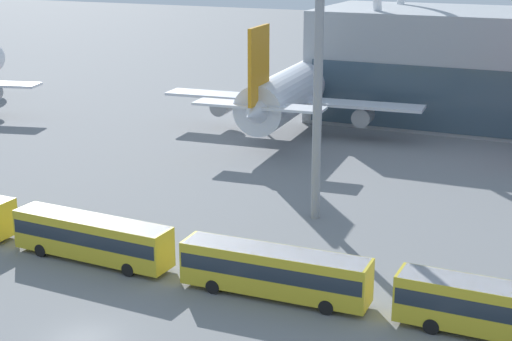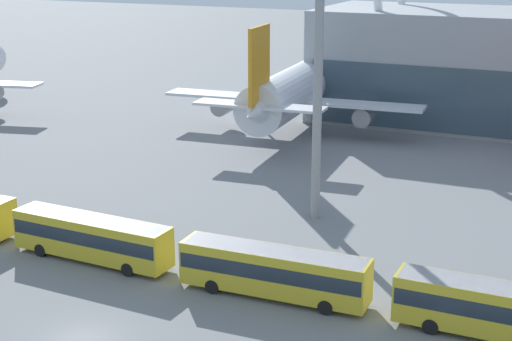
# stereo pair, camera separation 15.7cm
# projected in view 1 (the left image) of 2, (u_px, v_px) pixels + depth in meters

# --- Properties ---
(ground_plane) EXTENTS (440.00, 440.00, 0.00)m
(ground_plane) POSITION_uv_depth(u_px,v_px,m) (83.00, 339.00, 47.32)
(ground_plane) COLOR slate
(airliner_at_gate_far) EXTENTS (32.81, 34.11, 14.35)m
(airliner_at_gate_far) POSITION_uv_depth(u_px,v_px,m) (294.00, 90.00, 97.36)
(airliner_at_gate_far) COLOR silver
(airliner_at_gate_far) RESTS_ON ground_plane
(shuttle_bus_1) EXTENTS (13.12, 3.10, 3.36)m
(shuttle_bus_1) POSITION_uv_depth(u_px,v_px,m) (92.00, 236.00, 58.37)
(shuttle_bus_1) COLOR gold
(shuttle_bus_1) RESTS_ON ground_plane
(shuttle_bus_2) EXTENTS (13.08, 2.88, 3.36)m
(shuttle_bus_2) POSITION_uv_depth(u_px,v_px,m) (274.00, 270.00, 52.43)
(shuttle_bus_2) COLOR gold
(shuttle_bus_2) RESTS_ON ground_plane
(shuttle_bus_3) EXTENTS (13.04, 2.69, 3.36)m
(shuttle_bus_3) POSITION_uv_depth(u_px,v_px,m) (504.00, 309.00, 46.84)
(shuttle_bus_3) COLOR gold
(shuttle_bus_3) RESTS_ON ground_plane
(floodlight_mast) EXTENTS (2.51, 2.51, 28.73)m
(floodlight_mast) POSITION_uv_depth(u_px,v_px,m) (319.00, 22.00, 63.32)
(floodlight_mast) COLOR gray
(floodlight_mast) RESTS_ON ground_plane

